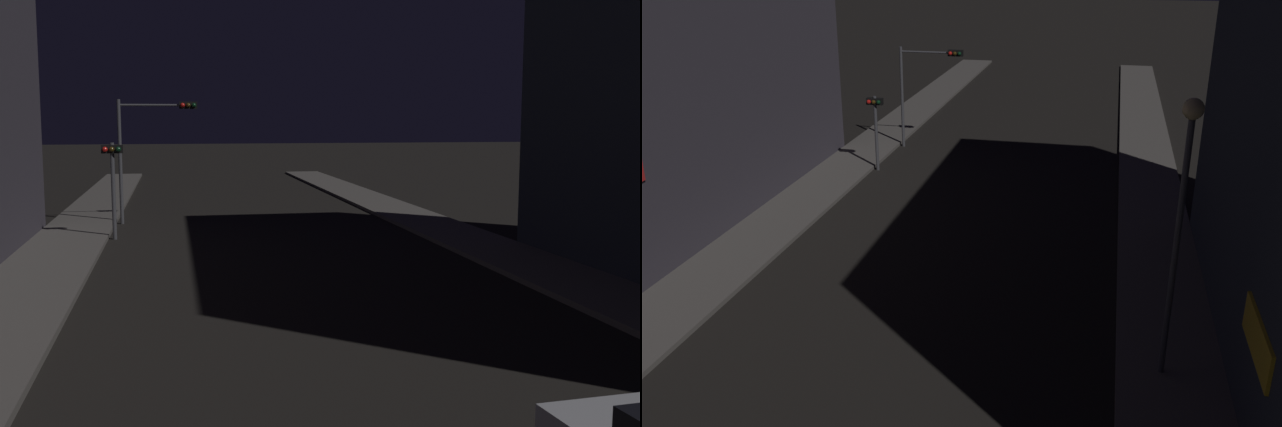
{
  "view_description": "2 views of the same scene",
  "coord_description": "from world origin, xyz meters",
  "views": [
    {
      "loc": [
        -3.57,
        1.34,
        4.62
      ],
      "look_at": [
        0.95,
        24.16,
        1.7
      ],
      "focal_mm": 41.93,
      "sensor_mm": 36.0,
      "label": 1
    },
    {
      "loc": [
        5.37,
        -0.25,
        10.66
      ],
      "look_at": [
        0.43,
        22.37,
        1.52
      ],
      "focal_mm": 38.47,
      "sensor_mm": 36.0,
      "label": 2
    }
  ],
  "objects": [
    {
      "name": "sidewalk_left",
      "position": [
        -7.49,
        31.79,
        0.08
      ],
      "size": [
        2.83,
        67.58,
        0.16
      ],
      "primitive_type": "cube",
      "color": "#5B5651",
      "rests_on": "ground_plane"
    },
    {
      "name": "sidewalk_right",
      "position": [
        7.49,
        31.79,
        0.08
      ],
      "size": [
        2.83,
        67.58,
        0.16
      ],
      "primitive_type": "cube",
      "color": "#5B5651",
      "rests_on": "ground_plane"
    },
    {
      "name": "traffic_light_overhead",
      "position": [
        -4.58,
        35.54,
        3.95
      ],
      "size": [
        3.5,
        0.41,
        5.53
      ],
      "color": "#47474C",
      "rests_on": "ground_plane"
    },
    {
      "name": "traffic_light_left_kerb",
      "position": [
        -5.83,
        31.06,
        2.69
      ],
      "size": [
        0.8,
        0.42,
        3.76
      ],
      "color": "#47474C",
      "rests_on": "ground_plane"
    },
    {
      "name": "street_lamp_near_block",
      "position": [
        7.23,
        15.78,
        5.07
      ],
      "size": [
        0.5,
        0.5,
        7.27
      ],
      "color": "#47474C",
      "rests_on": "sidewalk_right"
    }
  ]
}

